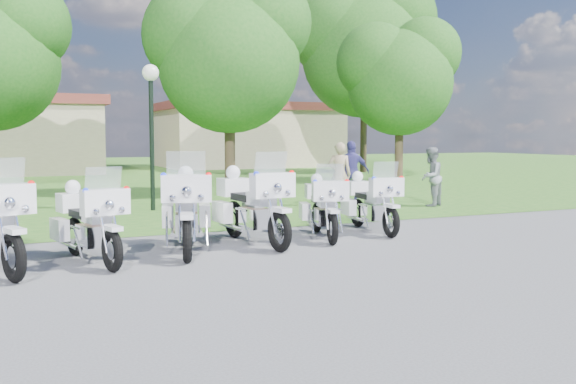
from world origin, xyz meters
name	(u,v)px	position (x,y,z in m)	size (l,w,h in m)	color
ground	(263,257)	(0.00, 0.00, 0.00)	(100.00, 100.00, 0.00)	#525257
grass_lawn	(79,172)	(0.00, 27.00, 0.00)	(100.00, 48.00, 0.01)	#2D6C22
motorcycle_2	(89,221)	(-2.65, 0.78, 0.65)	(1.07, 2.27, 1.54)	black
motorcycle_3	(186,209)	(-0.98, 1.12, 0.73)	(1.28, 2.56, 1.76)	black
motorcycle_4	(251,205)	(0.34, 1.40, 0.72)	(0.99, 2.57, 1.73)	black
motorcycle_5	(323,206)	(1.87, 1.48, 0.62)	(1.11, 2.15, 1.48)	black
motorcycle_6	(371,202)	(3.15, 1.78, 0.62)	(0.87, 2.22, 1.49)	black
lamp_post	(151,100)	(-0.21, 7.40, 2.95)	(0.44, 0.44, 3.88)	black
tree_2	(228,49)	(3.17, 11.02, 4.91)	(5.57, 4.75, 7.42)	#38281C
tree_3	(399,73)	(12.02, 14.05, 4.73)	(5.37, 4.58, 7.16)	#38281C
tree_4	(363,43)	(14.30, 20.96, 7.05)	(7.98, 6.81, 10.65)	#38281C
building_east	(248,135)	(11.00, 30.00, 2.07)	(11.44, 7.28, 4.10)	tan
bystander_a	(340,175)	(4.85, 6.25, 0.90)	(0.66, 0.43, 1.81)	tan
bystander_b	(431,177)	(7.18, 5.15, 0.84)	(0.81, 0.63, 1.67)	gray
bystander_c	(352,173)	(5.54, 6.76, 0.92)	(1.08, 0.45, 1.84)	#3E398B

